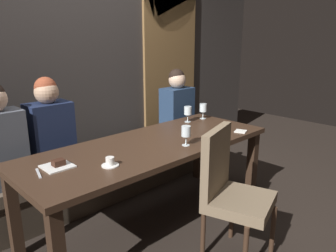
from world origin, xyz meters
TOP-DOWN VIEW (x-y plane):
  - ground at (0.00, 0.00)m, footprint 9.00×9.00m
  - back_wall_tiled at (0.00, 1.22)m, footprint 6.00×0.12m
  - arched_door at (1.35, 1.15)m, footprint 0.90×0.05m
  - dining_table at (0.00, 0.00)m, footprint 2.20×0.84m
  - banquette_bench at (0.00, 0.70)m, footprint 2.50×0.44m
  - chair_near_side at (0.11, -0.72)m, footprint 0.55×0.55m
  - diner_bearded at (-0.55, 0.69)m, footprint 0.36×0.24m
  - diner_far_end at (1.00, 0.68)m, footprint 0.36×0.24m
  - wine_glass_center_front at (0.73, 0.26)m, footprint 0.08×0.08m
  - wine_glass_near_right at (0.95, 0.24)m, footprint 0.08×0.08m
  - wine_glass_end_right at (0.17, -0.24)m, footprint 0.08×0.08m
  - espresso_cup at (-0.52, -0.17)m, footprint 0.12×0.12m
  - dessert_plate at (-0.79, 0.06)m, footprint 0.19×0.19m
  - fork_on_table at (-0.93, 0.04)m, footprint 0.06×0.17m
  - folded_napkin at (0.83, -0.33)m, footprint 0.14×0.13m

SIDE VIEW (x-z plane):
  - ground at x=0.00m, z-range 0.00..0.00m
  - banquette_bench at x=0.00m, z-range 0.00..0.45m
  - chair_near_side at x=0.11m, z-range 0.07..1.05m
  - dining_table at x=0.00m, z-range 0.28..1.02m
  - fork_on_table at x=-0.93m, z-range 0.74..0.75m
  - folded_napkin at x=0.83m, z-range 0.74..0.75m
  - dessert_plate at x=-0.79m, z-range 0.73..0.78m
  - espresso_cup at x=-0.52m, z-range 0.73..0.80m
  - diner_far_end at x=1.00m, z-range 0.43..1.22m
  - diner_bearded at x=-0.55m, z-range 0.43..1.26m
  - wine_glass_center_front at x=0.73m, z-range 0.77..0.94m
  - wine_glass_near_right at x=0.95m, z-range 0.77..0.94m
  - wine_glass_end_right at x=0.17m, z-range 0.77..0.94m
  - arched_door at x=1.35m, z-range 0.09..2.64m
  - back_wall_tiled at x=0.00m, z-range 0.00..3.00m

